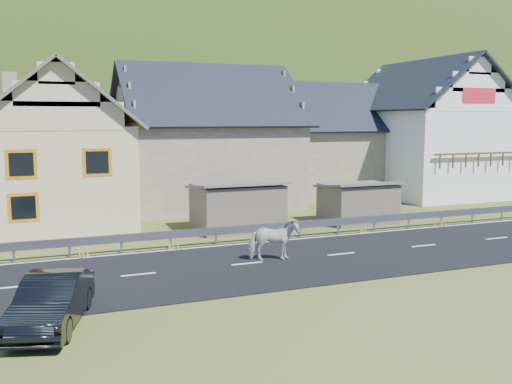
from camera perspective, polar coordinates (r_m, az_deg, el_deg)
name	(u,v)px	position (r m, az deg, el deg)	size (l,w,h in m)	color
ground	(341,255)	(22.94, 8.50, -6.25)	(160.00, 160.00, 0.00)	#3A4A15
road	(341,255)	(22.94, 8.51, -6.20)	(60.00, 7.00, 0.04)	black
lane_markings	(341,254)	(22.93, 8.51, -6.14)	(60.00, 6.60, 0.01)	silver
guardrail	(300,225)	(25.99, 4.41, -3.32)	(28.10, 0.09, 0.75)	#93969B
shed_left	(237,207)	(27.67, -1.89, -1.52)	(4.30, 3.30, 2.40)	#716557
shed_right	(358,203)	(30.09, 10.15, -1.11)	(3.80, 2.90, 2.20)	#716557
house_cream	(54,138)	(31.23, -19.52, 5.08)	(7.80, 9.80, 8.30)	beige
house_stone_a	(205,131)	(35.74, -5.12, 6.14)	(10.80, 9.80, 8.90)	tan
house_stone_b	(330,135)	(41.55, 7.45, 5.72)	(9.80, 8.80, 8.10)	tan
house_white	(426,123)	(42.39, 16.62, 6.62)	(8.80, 10.80, 9.70)	white
mountain	(81,194)	(201.46, -17.13, -0.24)	(440.00, 280.00, 260.00)	#263C12
horse	(273,240)	(21.55, 1.75, -4.80)	(1.87, 0.85, 1.58)	beige
car	(52,301)	(15.88, -19.75, -10.26)	(1.42, 4.07, 1.34)	black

